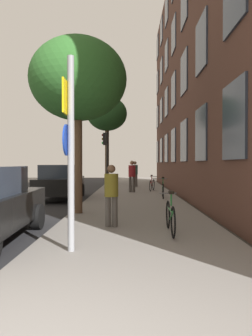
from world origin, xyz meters
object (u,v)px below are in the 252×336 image
car_1 (61,182)px  pedestrian_0 (111,191)px  bicycle_1 (163,189)px  sign_post (70,143)px  pedestrian_2 (135,172)px  traffic_light (106,150)px  tree_near (78,80)px  tree_far (107,114)px  bicycle_0 (170,216)px  pedestrian_1 (132,174)px  bicycle_2 (152,184)px

car_1 → pedestrian_0: bearing=-68.4°
bicycle_1 → sign_post: bearing=-106.1°
sign_post → pedestrian_2: sign_post is taller
traffic_light → tree_near: 11.12m
car_1 → sign_post: bearing=-76.7°
car_1 → traffic_light: bearing=74.6°
tree_far → bicycle_0: tree_far is taller
sign_post → tree_near: 5.01m
traffic_light → bicycle_0: bearing=-79.7°
pedestrian_2 → car_1: bearing=-118.6°
traffic_light → pedestrian_1: (1.71, -3.55, -1.51)m
sign_post → pedestrian_2: 16.03m
tree_near → sign_post: bearing=-82.8°
bicycle_2 → car_1: car_1 is taller
tree_far → sign_post: bearing=-88.0°
bicycle_1 → tree_far: bearing=109.8°
bicycle_0 → traffic_light: bearing=100.3°
tree_near → pedestrian_2: bearing=80.3°
bicycle_2 → sign_post: bearing=-100.5°
pedestrian_0 → pedestrian_1: 9.65m
car_1 → bicycle_0: bearing=-61.8°
bicycle_1 → pedestrian_1: pedestrian_1 is taller
bicycle_1 → bicycle_2: 3.78m
tree_near → bicycle_2: size_ratio=3.39×
tree_far → bicycle_2: (2.97, -5.13, -4.84)m
bicycle_2 → car_1: (-4.56, -3.47, 0.36)m
tree_far → bicycle_0: size_ratio=3.79×
sign_post → pedestrian_1: sign_post is taller
bicycle_0 → bicycle_2: bicycle_0 is taller
sign_post → bicycle_2: (2.36, 12.79, -1.58)m
bicycle_2 → pedestrian_1: 1.62m
tree_far → pedestrian_1: (1.81, -6.06, -4.21)m
bicycle_2 → bicycle_1: bearing=-86.4°
traffic_light → pedestrian_0: (1.14, -13.18, -1.62)m
traffic_light → pedestrian_1: size_ratio=2.11×
bicycle_2 → pedestrian_2: pedestrian_2 is taller
tree_near → bicycle_2: bearing=70.8°
sign_post → bicycle_0: sign_post is taller
tree_far → bicycle_1: bearing=-70.2°
traffic_light → pedestrian_0: bearing=-85.1°
tree_near → tree_far: bearing=90.2°
tree_far → bicycle_1: tree_far is taller
traffic_light → tree_far: 3.69m
tree_near → pedestrian_1: tree_near is taller
traffic_light → bicycle_2: bearing=-42.3°
bicycle_2 → pedestrian_2: (-0.94, 3.15, 0.63)m
bicycle_0 → tree_near: bearing=131.3°
sign_post → pedestrian_2: (1.42, 15.94, -0.95)m
sign_post → pedestrian_2: bearing=84.9°
tree_far → car_1: size_ratio=1.48×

